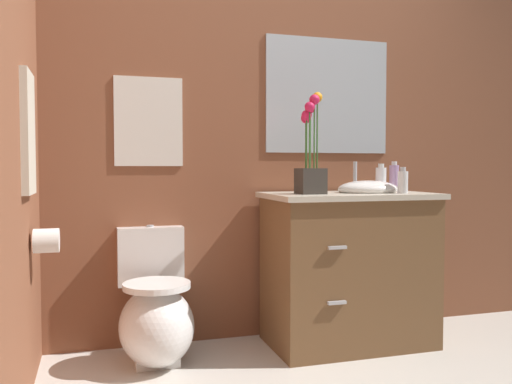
{
  "coord_description": "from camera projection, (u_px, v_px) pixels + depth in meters",
  "views": [
    {
      "loc": [
        -1.02,
        -1.65,
        1.01
      ],
      "look_at": [
        -0.2,
        1.06,
        0.88
      ],
      "focal_mm": 37.67,
      "sensor_mm": 36.0,
      "label": 1
    }
  ],
  "objects": [
    {
      "name": "toilet_paper_roll",
      "position": [
        46.0,
        241.0,
        2.42
      ],
      "size": [
        0.11,
        0.11,
        0.11
      ],
      "primitive_type": "cylinder",
      "rotation": [
        0.0,
        1.57,
        0.0
      ],
      "color": "white"
    },
    {
      "name": "wall_poster",
      "position": [
        149.0,
        122.0,
        2.99
      ],
      "size": [
        0.38,
        0.01,
        0.49
      ],
      "primitive_type": "cube",
      "color": "silver"
    },
    {
      "name": "wall_left",
      "position": [
        2.0,
        99.0,
        1.88
      ],
      "size": [
        0.05,
        3.94,
        2.5
      ],
      "primitive_type": "cube",
      "color": "brown",
      "rests_on": "ground_plane"
    },
    {
      "name": "vanity_cabinet",
      "position": [
        349.0,
        267.0,
        3.06
      ],
      "size": [
        0.94,
        0.56,
        1.05
      ],
      "color": "brown",
      "rests_on": "ground_plane"
    },
    {
      "name": "flower_vase",
      "position": [
        311.0,
        160.0,
        2.92
      ],
      "size": [
        0.14,
        0.14,
        0.56
      ],
      "color": "#38332D",
      "rests_on": "vanity_cabinet"
    },
    {
      "name": "soap_bottle",
      "position": [
        394.0,
        178.0,
        3.27
      ],
      "size": [
        0.06,
        0.06,
        0.18
      ],
      "color": "#B28CBF",
      "rests_on": "vanity_cabinet"
    },
    {
      "name": "hanging_towel",
      "position": [
        28.0,
        133.0,
        2.27
      ],
      "size": [
        0.03,
        0.28,
        0.52
      ],
      "primitive_type": "cube",
      "color": "beige"
    },
    {
      "name": "lotion_bottle",
      "position": [
        403.0,
        182.0,
        2.99
      ],
      "size": [
        0.06,
        0.06,
        0.15
      ],
      "color": "white",
      "rests_on": "vanity_cabinet"
    },
    {
      "name": "hand_wash_bottle",
      "position": [
        381.0,
        179.0,
        3.17
      ],
      "size": [
        0.06,
        0.06,
        0.17
      ],
      "color": "white",
      "rests_on": "vanity_cabinet"
    },
    {
      "name": "wall_back",
      "position": [
        300.0,
        128.0,
        3.28
      ],
      "size": [
        4.03,
        0.05,
        2.5
      ],
      "primitive_type": "cube",
      "color": "brown",
      "rests_on": "ground_plane"
    },
    {
      "name": "wall_mirror",
      "position": [
        328.0,
        96.0,
        3.29
      ],
      "size": [
        0.8,
        0.01,
        0.7
      ],
      "primitive_type": "cube",
      "color": "#B2BCC6"
    },
    {
      "name": "toilet",
      "position": [
        156.0,
        316.0,
        2.78
      ],
      "size": [
        0.38,
        0.59,
        0.69
      ],
      "color": "white",
      "rests_on": "ground_plane"
    }
  ]
}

